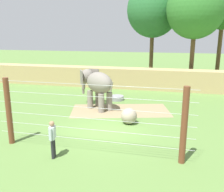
# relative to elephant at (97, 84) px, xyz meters

# --- Properties ---
(ground_plane) EXTENTS (120.00, 120.00, 0.00)m
(ground_plane) POSITION_rel_elephant_xyz_m (1.66, -4.17, -1.79)
(ground_plane) COLOR #5B7F3D
(dirt_patch) EXTENTS (7.33, 4.85, 0.01)m
(dirt_patch) POSITION_rel_elephant_xyz_m (1.71, -0.12, -1.79)
(dirt_patch) COLOR #937F5B
(dirt_patch) RESTS_ON ground
(embankment_wall) EXTENTS (36.00, 1.80, 1.94)m
(embankment_wall) POSITION_rel_elephant_xyz_m (1.66, 7.45, -0.82)
(embankment_wall) COLOR tan
(embankment_wall) RESTS_ON ground
(elephant) EXTENTS (3.22, 2.81, 2.71)m
(elephant) POSITION_rel_elephant_xyz_m (0.00, 0.00, 0.00)
(elephant) COLOR gray
(elephant) RESTS_ON ground
(enrichment_ball) EXTENTS (0.95, 0.95, 0.95)m
(enrichment_ball) POSITION_rel_elephant_xyz_m (2.75, -2.55, -1.32)
(enrichment_ball) COLOR gray
(enrichment_ball) RESTS_ON ground
(cable_fence) EXTENTS (9.05, 0.26, 3.25)m
(cable_fence) POSITION_rel_elephant_xyz_m (1.66, -6.58, -0.16)
(cable_fence) COLOR brown
(cable_fence) RESTS_ON ground
(zookeeper) EXTENTS (0.29, 0.58, 1.67)m
(zookeeper) POSITION_rel_elephant_xyz_m (0.32, -7.46, -0.87)
(zookeeper) COLOR #232328
(zookeeper) RESTS_ON ground
(water_tub) EXTENTS (1.10, 1.10, 0.35)m
(water_tub) POSITION_rel_elephant_xyz_m (0.87, 2.56, -1.61)
(water_tub) COLOR gray
(water_tub) RESTS_ON ground
(tree_far_left) EXTENTS (5.04, 5.04, 10.91)m
(tree_far_left) POSITION_rel_elephant_xyz_m (9.96, 13.35, 6.42)
(tree_far_left) COLOR brown
(tree_far_left) RESTS_ON ground
(tree_left_of_centre) EXTENTS (5.57, 5.57, 10.51)m
(tree_left_of_centre) POSITION_rel_elephant_xyz_m (6.93, 10.04, 5.77)
(tree_left_of_centre) COLOR brown
(tree_left_of_centre) RESTS_ON ground
(tree_behind_wall) EXTENTS (5.74, 5.74, 10.77)m
(tree_behind_wall) POSITION_rel_elephant_xyz_m (2.63, 12.75, 5.94)
(tree_behind_wall) COLOR brown
(tree_behind_wall) RESTS_ON ground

